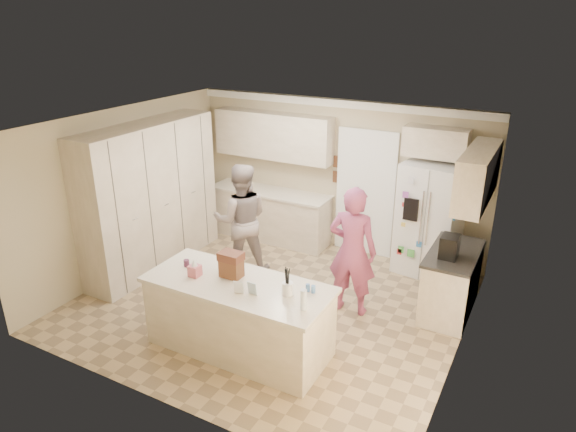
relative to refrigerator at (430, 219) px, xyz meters
The scene contains 41 objects.
floor 2.81m from the refrigerator, 129.84° to the right, with size 5.20×4.60×0.02m, color tan.
ceiling 3.16m from the refrigerator, 129.84° to the right, with size 5.20×4.60×0.02m, color white.
wall_back 1.77m from the refrigerator, behind, with size 5.20×0.02×2.60m, color #BDAE88.
wall_front 4.69m from the refrigerator, 111.38° to the right, with size 5.20×0.02×2.60m, color #BDAE88.
wall_left 4.79m from the refrigerator, 154.67° to the right, with size 0.02×4.60×2.60m, color #BDAE88.
wall_right 2.27m from the refrigerator, 66.05° to the right, with size 0.02×4.60×2.60m, color #BDAE88.
crown_back 2.37m from the refrigerator, behind, with size 5.20×0.08×0.12m, color white.
pantry_bank 4.42m from the refrigerator, 155.30° to the right, with size 0.60×2.60×2.35m, color beige.
back_base_cab 2.89m from the refrigerator, behind, with size 2.20×0.60×0.88m, color beige.
back_countertop 2.85m from the refrigerator, behind, with size 2.24×0.63×0.04m, color #EEE0C7.
back_upper_cab 3.02m from the refrigerator, behind, with size 2.20×0.35×0.80m, color beige.
doorway_opening 1.19m from the refrigerator, 168.31° to the left, with size 0.90×0.06×2.10m, color black.
doorway_casing 1.18m from the refrigerator, 169.99° to the left, with size 1.02×0.03×2.22m, color white.
wall_frame_upper 1.82m from the refrigerator, behind, with size 0.15×0.02×0.20m, color brown.
wall_frame_lower 1.74m from the refrigerator, behind, with size 0.15×0.02×0.20m, color brown.
refrigerator is the anchor object (origin of this frame).
fridge_seam 0.35m from the refrigerator, 90.00° to the right, with size 0.01×0.02×1.78m, color gray.
fridge_dispenser 0.49m from the refrigerator, 121.08° to the right, with size 0.22×0.03×0.35m, color black.
fridge_handle_l 0.40m from the refrigerator, 97.70° to the right, with size 0.02×0.02×0.85m, color silver.
fridge_handle_r 0.40m from the refrigerator, 82.30° to the right, with size 0.02×0.02×0.85m, color silver.
over_fridge_cab 1.20m from the refrigerator, 122.59° to the left, with size 0.95×0.35×0.45m, color beige.
right_base_cab 1.29m from the refrigerator, 60.19° to the right, with size 0.60×1.20×0.88m, color beige.
right_countertop 1.20m from the refrigerator, 60.61° to the right, with size 0.63×1.24×0.04m, color #2D2B28.
right_upper_cab 1.53m from the refrigerator, 49.38° to the right, with size 0.35×1.50×0.70m, color beige.
coffee_maker 1.37m from the refrigerator, 66.24° to the right, with size 0.22×0.28×0.30m, color black.
island_base 3.51m from the refrigerator, 115.57° to the right, with size 2.20×0.90×0.88m, color beige.
island_top 3.48m from the refrigerator, 115.57° to the right, with size 2.28×0.96×0.05m, color #EEE0C7.
utensil_crock 3.21m from the refrigerator, 105.43° to the right, with size 0.13×0.13×0.15m, color white.
tissue_box 3.84m from the refrigerator, 122.35° to the right, with size 0.13×0.13×0.14m, color #CC626F.
tissue_plume 3.84m from the refrigerator, 122.35° to the right, with size 0.08×0.08×0.08m, color white.
dollhouse_body 3.46m from the refrigerator, 118.53° to the right, with size 0.26×0.18×0.22m, color brown.
dollhouse_roof 3.47m from the refrigerator, 118.53° to the right, with size 0.28×0.20×0.10m, color #592D1E.
jam_jar 3.86m from the refrigerator, 126.69° to the right, with size 0.07×0.07×0.09m, color #59263F.
greeting_card_a 3.61m from the refrigerator, 112.05° to the right, with size 0.12×0.01×0.16m, color white.
greeting_card_b 3.51m from the refrigerator, 110.08° to the right, with size 0.12×0.01×0.16m, color silver.
water_bottle 3.34m from the refrigerator, 99.54° to the right, with size 0.07×0.07×0.24m, color silver.
shaker_salt 3.00m from the refrigerator, 103.17° to the right, with size 0.05×0.05×0.09m, color #4877B9.
shaker_pepper 2.99m from the refrigerator, 101.86° to the right, with size 0.05×0.05×0.09m, color #4877B9.
teen_boy 2.94m from the refrigerator, 151.40° to the right, with size 0.88×0.68×1.80m, color gray.
teen_girl 1.78m from the refrigerator, 110.84° to the right, with size 0.67×0.44×1.83m, color #A5467A.
fridge_magnets 0.36m from the refrigerator, 90.00° to the right, with size 0.76×0.02×1.44m, color tan, non-canonical shape.
Camera 1 is at (3.26, -5.53, 3.92)m, focal length 32.00 mm.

